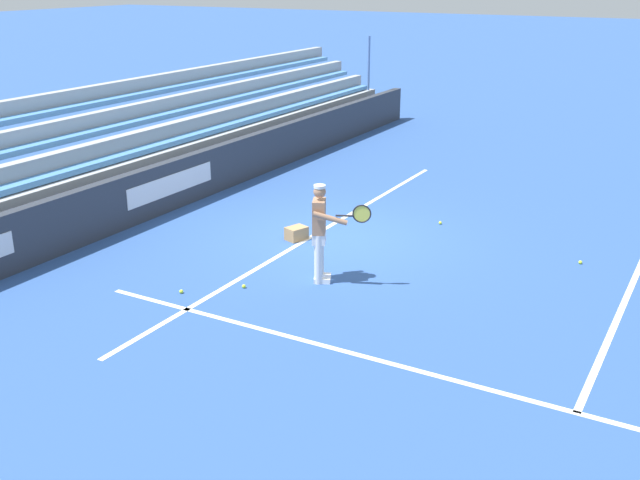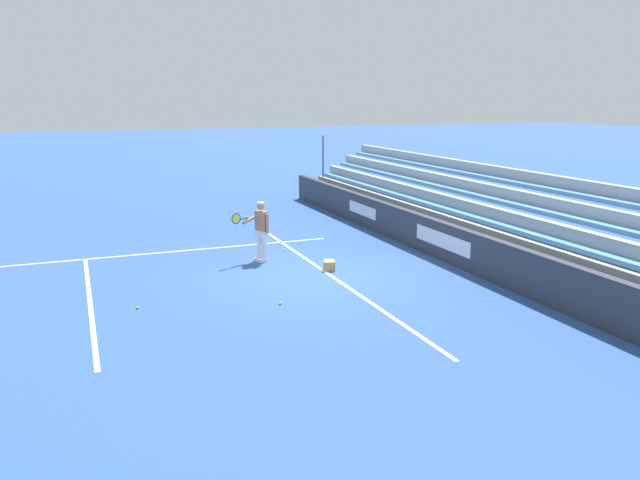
% 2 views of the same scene
% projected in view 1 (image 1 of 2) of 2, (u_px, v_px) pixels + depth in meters
% --- Properties ---
extents(ground_plane, '(160.00, 160.00, 0.00)m').
position_uv_depth(ground_plane, '(337.00, 238.00, 14.98)').
color(ground_plane, '#2D5193').
extents(court_baseline_white, '(12.00, 0.10, 0.01)m').
position_uv_depth(court_baseline_white, '(316.00, 234.00, 15.21)').
color(court_baseline_white, white).
rests_on(court_baseline_white, ground).
extents(court_sideline_white, '(0.10, 12.00, 0.01)m').
position_uv_depth(court_sideline_white, '(458.00, 381.00, 9.76)').
color(court_sideline_white, white).
rests_on(court_sideline_white, ground).
extents(court_service_line_white, '(8.22, 0.10, 0.01)m').
position_uv_depth(court_service_line_white, '(628.00, 293.00, 12.44)').
color(court_service_line_white, white).
rests_on(court_service_line_white, ground).
extents(back_wall_sponsor_board, '(24.78, 0.25, 1.10)m').
position_uv_depth(back_wall_sponsor_board, '(172.00, 184.00, 16.72)').
color(back_wall_sponsor_board, '#2D333D').
rests_on(back_wall_sponsor_board, ground).
extents(bleacher_stand, '(23.54, 2.40, 2.95)m').
position_uv_depth(bleacher_stand, '(111.00, 167.00, 17.51)').
color(bleacher_stand, '#9EA3A8').
rests_on(bleacher_stand, ground).
extents(tennis_player, '(0.57, 1.07, 1.71)m').
position_uv_depth(tennis_player, '(321.00, 232.00, 12.64)').
color(tennis_player, silver).
rests_on(tennis_player, ground).
extents(ball_box_cardboard, '(0.48, 0.41, 0.26)m').
position_uv_depth(ball_box_cardboard, '(296.00, 233.00, 14.88)').
color(ball_box_cardboard, '#A87F51').
rests_on(ball_box_cardboard, ground).
extents(tennis_ball_toward_net, '(0.07, 0.07, 0.07)m').
position_uv_depth(tennis_ball_toward_net, '(440.00, 223.00, 15.81)').
color(tennis_ball_toward_net, '#CCE533').
rests_on(tennis_ball_toward_net, ground).
extents(tennis_ball_by_box, '(0.07, 0.07, 0.07)m').
position_uv_depth(tennis_ball_by_box, '(580.00, 262.00, 13.67)').
color(tennis_ball_by_box, '#CCE533').
rests_on(tennis_ball_by_box, ground).
extents(tennis_ball_near_player, '(0.07, 0.07, 0.07)m').
position_uv_depth(tennis_ball_near_player, '(181.00, 291.00, 12.42)').
color(tennis_ball_near_player, '#CCE533').
rests_on(tennis_ball_near_player, ground).
extents(tennis_ball_stray_back, '(0.07, 0.07, 0.07)m').
position_uv_depth(tennis_ball_stray_back, '(244.00, 286.00, 12.63)').
color(tennis_ball_stray_back, '#CCE533').
rests_on(tennis_ball_stray_back, ground).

